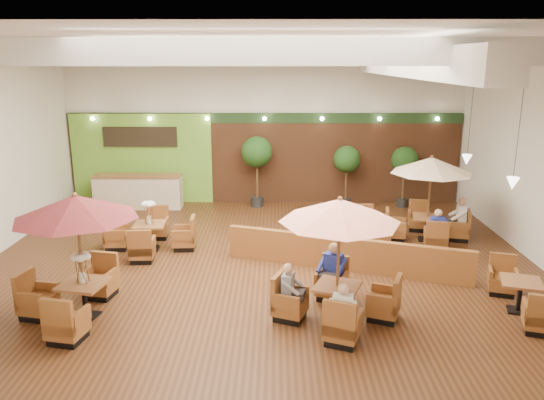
{
  "coord_description": "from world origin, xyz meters",
  "views": [
    {
      "loc": [
        0.4,
        -12.8,
        5.02
      ],
      "look_at": [
        0.3,
        0.5,
        1.5
      ],
      "focal_mm": 35.0,
      "sensor_mm": 36.0,
      "label": 1
    }
  ],
  "objects_px": {
    "table_5": "(370,235)",
    "diner_0": "(343,306)",
    "table_0": "(75,230)",
    "topiary_2": "(405,162)",
    "booth_divider": "(345,254)",
    "table_3": "(150,234)",
    "diner_3": "(437,225)",
    "diner_1": "(332,266)",
    "diner_4": "(459,215)",
    "diner_2": "(290,285)",
    "table_2": "(430,183)",
    "service_counter": "(138,191)",
    "table_4": "(520,297)",
    "topiary_1": "(347,162)",
    "table_1": "(339,237)",
    "topiary_0": "(257,155)"
  },
  "relations": [
    {
      "from": "table_5",
      "to": "diner_0",
      "type": "xyz_separation_m",
      "value": [
        -1.38,
        -5.17,
        0.39
      ]
    },
    {
      "from": "table_0",
      "to": "topiary_2",
      "type": "bearing_deg",
      "value": 56.38
    },
    {
      "from": "booth_divider",
      "to": "table_3",
      "type": "bearing_deg",
      "value": -177.3
    },
    {
      "from": "diner_3",
      "to": "booth_divider",
      "type": "bearing_deg",
      "value": -150.14
    },
    {
      "from": "diner_1",
      "to": "diner_4",
      "type": "distance_m",
      "value": 5.61
    },
    {
      "from": "diner_0",
      "to": "table_5",
      "type": "bearing_deg",
      "value": 88.62
    },
    {
      "from": "diner_3",
      "to": "diner_2",
      "type": "bearing_deg",
      "value": -133.53
    },
    {
      "from": "diner_0",
      "to": "diner_1",
      "type": "distance_m",
      "value": 1.86
    },
    {
      "from": "booth_divider",
      "to": "table_5",
      "type": "distance_m",
      "value": 1.9
    },
    {
      "from": "table_2",
      "to": "diner_3",
      "type": "xyz_separation_m",
      "value": [
        0.0,
        -0.9,
        -0.96
      ]
    },
    {
      "from": "service_counter",
      "to": "table_0",
      "type": "relative_size",
      "value": 1.14
    },
    {
      "from": "table_3",
      "to": "diner_3",
      "type": "xyz_separation_m",
      "value": [
        7.76,
        -0.08,
        0.31
      ]
    },
    {
      "from": "table_4",
      "to": "diner_3",
      "type": "distance_m",
      "value": 3.67
    },
    {
      "from": "booth_divider",
      "to": "diner_3",
      "type": "relative_size",
      "value": 8.3
    },
    {
      "from": "topiary_1",
      "to": "diner_1",
      "type": "xyz_separation_m",
      "value": [
        -1.24,
        -7.52,
        -0.85
      ]
    },
    {
      "from": "diner_2",
      "to": "table_0",
      "type": "bearing_deg",
      "value": -76.34
    },
    {
      "from": "table_1",
      "to": "diner_4",
      "type": "bearing_deg",
      "value": 71.76
    },
    {
      "from": "topiary_2",
      "to": "service_counter",
      "type": "bearing_deg",
      "value": -178.76
    },
    {
      "from": "table_1",
      "to": "diner_2",
      "type": "relative_size",
      "value": 3.68
    },
    {
      "from": "diner_0",
      "to": "diner_4",
      "type": "bearing_deg",
      "value": 68.75
    },
    {
      "from": "topiary_2",
      "to": "diner_2",
      "type": "xyz_separation_m",
      "value": [
        -4.18,
        -8.45,
        -0.86
      ]
    },
    {
      "from": "topiary_1",
      "to": "diner_0",
      "type": "distance_m",
      "value": 9.5
    },
    {
      "from": "table_1",
      "to": "table_2",
      "type": "relative_size",
      "value": 1.06
    },
    {
      "from": "diner_0",
      "to": "diner_2",
      "type": "height_order",
      "value": "diner_0"
    },
    {
      "from": "table_1",
      "to": "table_3",
      "type": "bearing_deg",
      "value": 160.49
    },
    {
      "from": "table_1",
      "to": "diner_4",
      "type": "relative_size",
      "value": 3.26
    },
    {
      "from": "topiary_0",
      "to": "diner_2",
      "type": "height_order",
      "value": "topiary_0"
    },
    {
      "from": "topiary_0",
      "to": "table_3",
      "type": "bearing_deg",
      "value": -122.06
    },
    {
      "from": "table_2",
      "to": "diner_2",
      "type": "distance_m",
      "value": 6.39
    },
    {
      "from": "diner_3",
      "to": "table_5",
      "type": "bearing_deg",
      "value": 172.6
    },
    {
      "from": "booth_divider",
      "to": "table_2",
      "type": "relative_size",
      "value": 2.43
    },
    {
      "from": "service_counter",
      "to": "diner_3",
      "type": "bearing_deg",
      "value": -25.23
    },
    {
      "from": "diner_1",
      "to": "diner_3",
      "type": "xyz_separation_m",
      "value": [
        3.12,
        3.02,
        -0.03
      ]
    },
    {
      "from": "table_1",
      "to": "diner_4",
      "type": "distance_m",
      "value": 6.37
    },
    {
      "from": "diner_0",
      "to": "table_2",
      "type": "bearing_deg",
      "value": 75.22
    },
    {
      "from": "topiary_2",
      "to": "diner_3",
      "type": "bearing_deg",
      "value": -91.72
    },
    {
      "from": "topiary_0",
      "to": "table_2",
      "type": "bearing_deg",
      "value": -35.81
    },
    {
      "from": "topiary_2",
      "to": "diner_2",
      "type": "bearing_deg",
      "value": -116.32
    },
    {
      "from": "topiary_1",
      "to": "booth_divider",
      "type": "bearing_deg",
      "value": -97.37
    },
    {
      "from": "service_counter",
      "to": "diner_4",
      "type": "xyz_separation_m",
      "value": [
        10.03,
        -3.4,
        0.18
      ]
    },
    {
      "from": "table_1",
      "to": "diner_2",
      "type": "xyz_separation_m",
      "value": [
        -0.93,
        0.0,
        -1.01
      ]
    },
    {
      "from": "booth_divider",
      "to": "diner_0",
      "type": "height_order",
      "value": "diner_0"
    },
    {
      "from": "table_1",
      "to": "diner_4",
      "type": "height_order",
      "value": "table_1"
    },
    {
      "from": "table_1",
      "to": "diner_2",
      "type": "bearing_deg",
      "value": -158.58
    },
    {
      "from": "diner_0",
      "to": "diner_4",
      "type": "relative_size",
      "value": 0.92
    },
    {
      "from": "table_3",
      "to": "topiary_1",
      "type": "height_order",
      "value": "topiary_1"
    },
    {
      "from": "booth_divider",
      "to": "topiary_0",
      "type": "distance_m",
      "value": 6.5
    },
    {
      "from": "table_1",
      "to": "table_4",
      "type": "relative_size",
      "value": 1.09
    },
    {
      "from": "topiary_2",
      "to": "diner_3",
      "type": "relative_size",
      "value": 2.92
    },
    {
      "from": "service_counter",
      "to": "table_5",
      "type": "distance_m",
      "value": 8.41
    }
  ]
}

